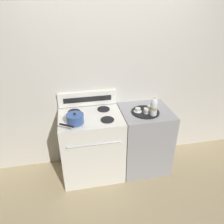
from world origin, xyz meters
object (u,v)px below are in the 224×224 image
Objects in this scene: serving_tray at (145,112)px; teapot at (154,107)px; teacup_left at (138,110)px; saucepan at (75,119)px; teacup_right at (150,108)px; creamer_jug at (146,111)px; stove at (92,145)px.

serving_tray is 1.52× the size of teapot.
teacup_left is at bearing 143.44° from teapot.
saucepan reaches higher than serving_tray.
teacup_right is (0.97, 0.14, -0.03)m from saucepan.
saucepan is 0.99m from teacup_right.
teacup_left is 1.51× the size of creamer_jug.
stove is at bearing 177.72° from teacup_left.
serving_tray is 0.09m from teacup_right.
creamer_jug reaches higher than stove.
stove is at bearing 36.61° from saucepan.
teacup_right is at bearing 8.58° from teacup_left.
teapot is at bearing -36.56° from teacup_left.
creamer_jug is (-0.08, -0.09, 0.01)m from teacup_right.
saucepan reaches higher than teacup_right.
creamer_jug is (0.90, 0.06, -0.02)m from saucepan.
creamer_jug is at bearing 3.54° from saucepan.
teapot is at bearing -92.16° from teacup_right.
serving_tray is 3.33× the size of teacup_right.
teapot reaches higher than creamer_jug.
saucepan reaches higher than creamer_jug.
creamer_jug is at bearing 142.28° from teapot.
teacup_right is at bearing 8.45° from saucepan.
teacup_right reaches higher than stove.
stove is 0.87m from creamer_jug.
teapot is at bearing -37.72° from creamer_jug.
saucepan is at bearing 179.96° from teapot.
stove is 0.79m from teacup_left.
saucepan is 0.97m from teapot.
creamer_jug is (0.09, -0.06, 0.01)m from teacup_left.
teacup_right is 0.12m from creamer_jug.
serving_tray is at bearing -12.43° from teacup_left.
stove is 0.57m from saucepan.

